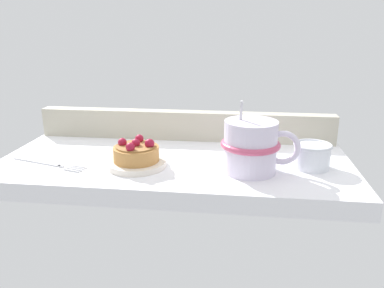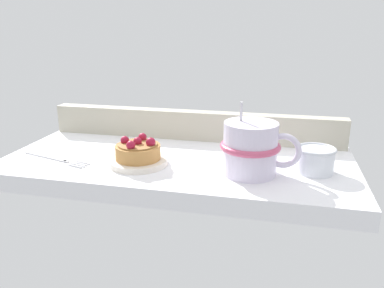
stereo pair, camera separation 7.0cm
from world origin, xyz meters
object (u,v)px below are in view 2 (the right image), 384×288
Objects in this scene: coffee_mug at (251,148)px; dessert_plate at (138,162)px; raspberry_tart at (138,150)px; dessert_fork at (55,158)px; sugar_bowl at (315,159)px.

dessert_plate is at bearing -179.88° from coffee_mug.
raspberry_tart is 17.38cm from dessert_fork.
dessert_fork is 50.30cm from sugar_bowl.
dessert_fork is at bearing -177.97° from coffee_mug.
dessert_plate reaches higher than dessert_fork.
raspberry_tart is 33.06cm from sugar_bowl.
sugar_bowl is (50.02, 4.77, 2.22)cm from dessert_fork.
raspberry_tart is 21.58cm from coffee_mug.
raspberry_tart is at bearing -174.02° from sugar_bowl.
dessert_fork is (-17.13, -1.32, -0.23)cm from dessert_plate.
sugar_bowl is (32.87, 3.44, -0.31)cm from raspberry_tart.
raspberry_tart is 0.51× the size of dessert_fork.
dessert_plate is 33.13cm from sugar_bowl.
dessert_fork is at bearing -175.59° from raspberry_tart.
dessert_plate is 1.32× the size of raspberry_tart.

